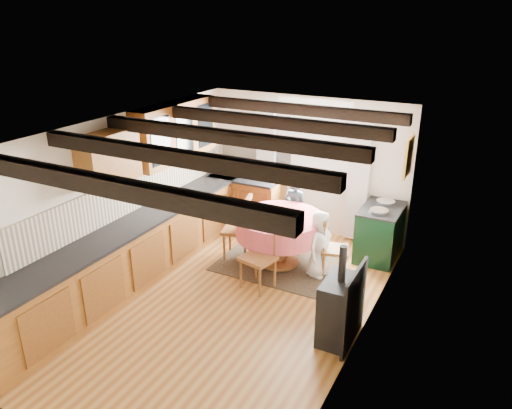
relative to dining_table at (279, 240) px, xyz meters
The scene contains 40 objects.
floor 1.37m from the dining_table, 96.72° to the right, with size 3.60×5.50×0.00m, color #A37333.
ceiling 2.38m from the dining_table, 96.72° to the right, with size 3.60×5.50×0.00m, color white.
wall_back 1.66m from the dining_table, 95.99° to the left, with size 3.60×0.00×2.40m, color silver.
wall_front 4.13m from the dining_table, 92.16° to the right, with size 3.60×0.00×2.40m, color silver.
wall_left 2.47m from the dining_table, 146.44° to the right, with size 0.00×5.50×2.40m, color silver.
wall_right 2.24m from the dining_table, 38.17° to the right, with size 0.00×5.50×2.40m, color silver.
beam_a 3.81m from the dining_table, 92.65° to the right, with size 3.60×0.16×0.16m, color black.
beam_b 2.99m from the dining_table, 93.80° to the right, with size 3.60×0.16×0.16m, color black.
beam_c 2.31m from the dining_table, 96.72° to the right, with size 3.60×0.16×0.16m, color black.
beam_d 1.93m from the dining_table, 117.34° to the right, with size 3.60×0.16×0.16m, color black.
beam_e 2.04m from the dining_table, 102.22° to the left, with size 3.60×0.16×0.16m, color black.
splash_left 2.31m from the dining_table, 152.75° to the right, with size 0.02×4.50×0.55m, color beige.
splash_back 2.00m from the dining_table, 128.78° to the left, with size 1.40×0.02×0.55m, color beige.
base_cabinet_left 2.10m from the dining_table, 141.91° to the right, with size 0.60×5.30×0.88m, color brown.
base_cabinet_back 1.67m from the dining_table, 136.16° to the left, with size 1.30×0.60×0.88m, color brown.
worktop_left 2.14m from the dining_table, 141.57° to the right, with size 0.64×5.30×0.04m, color black.
worktop_back 1.73m from the dining_table, 136.66° to the left, with size 1.30×0.64×0.04m, color black.
wall_cabinet_glass 2.36m from the dining_table, behind, with size 0.34×1.80×0.90m, color brown.
wall_cabinet_solid 2.82m from the dining_table, 138.18° to the right, with size 0.34×0.90×0.70m, color brown.
window_frame 1.87m from the dining_table, 92.09° to the left, with size 1.34×0.03×1.54m, color white.
window_pane 1.87m from the dining_table, 92.09° to the left, with size 1.20×0.01×1.40m, color white.
curtain_left 1.77m from the dining_table, 123.67° to the left, with size 0.35×0.10×2.10m, color white.
curtain_right 1.72m from the dining_table, 59.52° to the left, with size 0.35×0.10×2.10m, color white.
curtain_rod 2.25m from the dining_table, 92.22° to the left, with size 0.03×0.03×2.00m, color black.
wall_picture 2.30m from the dining_table, 31.85° to the left, with size 0.04×0.50×0.60m, color gold.
wall_plate 2.12m from the dining_table, 57.80° to the left, with size 0.30×0.30×0.02m, color silver.
rug 0.40m from the dining_table, 104.04° to the left, with size 1.83×1.42×0.01m, color black.
dining_table is the anchor object (origin of this frame).
chair_near 0.80m from the dining_table, 87.84° to the right, with size 0.44×0.46×1.02m, color brown, non-canonical shape.
chair_left 0.72m from the dining_table, behind, with size 0.44×0.47×1.04m, color brown, non-canonical shape.
chair_right 0.88m from the dining_table, ahead, with size 0.39×0.41×0.92m, color brown, non-canonical shape.
aga_range 1.63m from the dining_table, 36.15° to the left, with size 0.61×0.94×0.87m, color black, non-canonical shape.
cast_iron_stove 2.01m from the dining_table, 44.39° to the right, with size 0.37×0.62×1.25m, color black, non-canonical shape.
child_far 0.82m from the dining_table, 95.48° to the left, with size 0.44×0.29×1.19m, color #2D414C.
child_right 0.68m from the dining_table, ahead, with size 0.50×0.33×1.03m, color silver.
bowl_a 0.54m from the dining_table, 94.94° to the right, with size 0.24×0.24×0.06m, color silver.
bowl_b 0.51m from the dining_table, ahead, with size 0.20×0.20×0.06m, color silver.
cup 0.61m from the dining_table, behind, with size 0.09×0.09×0.08m, color silver.
canister_tall 1.85m from the dining_table, 140.73° to the left, with size 0.15×0.15×0.26m, color #262628.
canister_wide 1.81m from the dining_table, 136.17° to the left, with size 0.18×0.18×0.20m, color #262628.
Camera 1 is at (3.00, -5.01, 3.74)m, focal length 34.71 mm.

